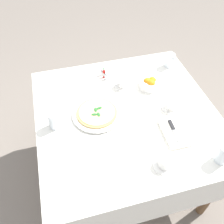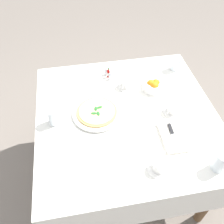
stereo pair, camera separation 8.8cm
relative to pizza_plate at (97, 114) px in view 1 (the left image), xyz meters
name	(u,v)px [view 1 (the left image)]	position (x,y,z in m)	size (l,w,h in m)	color
ground_plane	(123,171)	(0.03, 0.19, -0.76)	(8.00, 8.00, 0.00)	slate
dining_table	(126,126)	(0.03, 0.19, -0.14)	(1.13, 1.13, 0.74)	white
pizza_plate	(97,114)	(0.00, 0.00, 0.00)	(0.31, 0.31, 0.02)	white
pizza	(97,112)	(0.00, 0.00, 0.01)	(0.25, 0.25, 0.02)	#DBAD60
coffee_cup_left_edge	(172,105)	(0.06, 0.48, 0.02)	(0.13, 0.13, 0.06)	white
coffee_cup_center_back	(123,83)	(-0.22, 0.24, 0.02)	(0.13, 0.13, 0.07)	white
coffee_cup_right_edge	(165,162)	(0.44, 0.27, 0.02)	(0.13, 0.13, 0.06)	white
water_glass_back_corner	(223,154)	(0.49, 0.57, 0.04)	(0.07, 0.07, 0.12)	white
water_glass_far_left	(54,121)	(0.02, -0.26, 0.04)	(0.07, 0.07, 0.11)	white
water_glass_near_left	(170,61)	(-0.35, 0.65, 0.03)	(0.07, 0.07, 0.10)	white
napkin_folded	(174,133)	(0.26, 0.41, 0.00)	(0.22, 0.14, 0.02)	white
dinner_knife	(175,131)	(0.26, 0.41, 0.01)	(0.20, 0.03, 0.01)	silver
citrus_bowl	(150,83)	(-0.17, 0.42, 0.02)	(0.15, 0.15, 0.07)	white
hot_sauce_bottle	(104,73)	(-0.35, 0.13, 0.02)	(0.02, 0.02, 0.08)	#B7140F
salt_shaker	(106,77)	(-0.32, 0.14, 0.01)	(0.03, 0.03, 0.06)	white
pepper_shaker	(102,72)	(-0.38, 0.12, 0.01)	(0.03, 0.03, 0.06)	white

